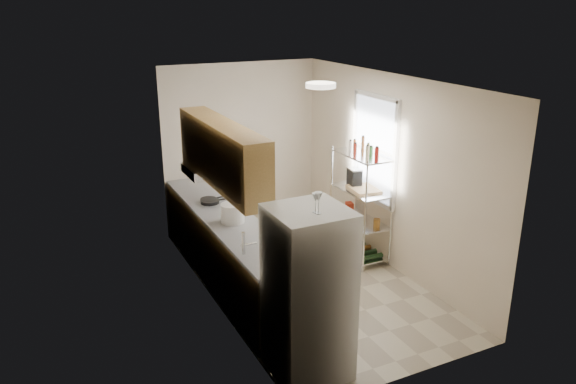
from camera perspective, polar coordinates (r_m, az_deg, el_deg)
name	(u,v)px	position (r m, az deg, el deg)	size (l,w,h in m)	color
room	(307,186)	(6.93, 1.93, 0.65)	(2.52, 4.42, 2.62)	#BFB59B
counter_run	(227,249)	(7.27, -6.22, -5.73)	(0.63, 3.51, 0.90)	tan
upper_cabinets	(222,153)	(6.47, -6.74, 3.91)	(0.33, 2.20, 0.72)	tan
range_hood	(206,170)	(7.33, -8.32, 2.21)	(0.50, 0.60, 0.12)	#B7BABC
window	(374,149)	(7.77, 8.77, 4.36)	(0.06, 1.00, 1.46)	white
bakers_rack	(362,183)	(7.72, 7.49, 0.93)	(0.45, 0.90, 1.73)	silver
ceiling_dome	(321,85)	(6.39, 3.34, 10.78)	(0.34, 0.34, 0.06)	white
refrigerator	(308,294)	(5.37, 2.07, -10.28)	(0.70, 0.70, 1.70)	silver
wine_glass_a	(318,203)	(4.89, 3.10, -1.12)	(0.07, 0.07, 0.20)	silver
wine_glass_b	(315,203)	(4.91, 2.81, -1.11)	(0.06, 0.06, 0.18)	silver
rice_cooker	(233,213)	(6.86, -5.64, -2.14)	(0.29, 0.29, 0.23)	white
frying_pan_large	(210,202)	(7.57, -7.92, -0.97)	(0.25, 0.25, 0.04)	black
frying_pan_small	(209,200)	(7.62, -8.07, -0.82)	(0.22, 0.22, 0.05)	black
cutting_board	(364,189)	(7.74, 7.70, 0.31)	(0.35, 0.45, 0.03)	tan
espresso_machine	(354,178)	(7.84, 6.76, 1.47)	(0.15, 0.22, 0.26)	black
storage_bag	(349,207)	(8.16, 6.25, -1.56)	(0.09, 0.13, 0.15)	#B62F16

